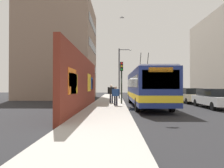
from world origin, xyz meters
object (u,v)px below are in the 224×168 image
Objects in this scene: city_bus at (147,87)px; traffic_light at (122,75)px; parked_car_navy at (175,93)px; street_lamp at (121,70)px; parked_car_champagne at (190,95)px; pedestrian_midblock at (111,92)px; parked_car_dark_gray at (164,92)px; parked_car_white at (213,98)px; pedestrian_at_curb at (116,94)px.

city_bus is 2.98× the size of traffic_light.
street_lamp is (0.20, 7.26, 3.16)m from parked_car_navy.
traffic_light is 8.55m from street_lamp.
pedestrian_midblock is (-2.21, 8.32, 0.37)m from parked_car_champagne.
parked_car_dark_gray is 2.37× the size of pedestrian_midblock.
parked_car_white and parked_car_champagne have the same top height.
pedestrian_midblock is at bearing 172.34° from street_lamp.
city_bus is 16.67m from parked_car_dark_gray.
pedestrian_at_curb is 2.59m from traffic_light.
pedestrian_at_curb reaches higher than parked_car_champagne.
parked_car_white is 2.76× the size of pedestrian_midblock.
parked_car_white is at bearing -93.77° from pedestrian_at_curb.
pedestrian_at_curb is at bearing 120.79° from parked_car_champagne.
traffic_light is at bearing 111.03° from parked_car_champagne.
traffic_light reaches higher than parked_car_white.
street_lamp is (10.35, -0.63, 2.90)m from pedestrian_at_curb.
traffic_light is (1.17, 2.15, 1.05)m from city_bus.
parked_car_champagne is at bearing -180.00° from parked_car_dark_gray.
parked_car_navy is at bearing -28.84° from city_bus.
traffic_light reaches higher than parked_car_dark_gray.
parked_car_navy is 6.37m from parked_car_dark_gray.
city_bus is 10.12m from street_lamp.
parked_car_navy is 7.92m from street_lamp.
parked_car_dark_gray is 16.32m from pedestrian_midblock.
parked_car_dark_gray is (15.82, -5.20, -0.92)m from city_bus.
parked_car_champagne is at bearing 0.00° from parked_car_white.
city_bus reaches higher than parked_car_white.
pedestrian_at_curb is (0.52, 7.89, 0.26)m from parked_car_white.
parked_car_champagne is at bearing -127.85° from street_lamp.
parked_car_white is 1.25× the size of traffic_light.
parked_car_champagne and parked_car_navy have the same top height.
traffic_light is (1.88, -0.54, 1.70)m from pedestrian_at_curb.
parked_car_champagne is 0.68× the size of street_lamp.
pedestrian_midblock is (-14.03, 8.32, 0.37)m from parked_car_dark_gray.
parked_car_white is at bearing -109.88° from pedestrian_midblock.
parked_car_dark_gray is 2.59× the size of pedestrian_at_curb.
parked_car_champagne is 2.57× the size of pedestrian_midblock.
city_bus is 2.78× the size of parked_car_dark_gray.
street_lamp reaches higher than city_bus.
city_bus reaches higher than pedestrian_midblock.
pedestrian_midblock is 2.53m from pedestrian_at_curb.
pedestrian_midblock is 0.26× the size of street_lamp.
parked_car_champagne is 11.82m from parked_car_dark_gray.
parked_car_navy is 1.17× the size of parked_car_dark_gray.
parked_car_white is at bearing 180.00° from parked_car_champagne.
parked_car_champagne and parked_car_dark_gray have the same top height.
parked_car_white is 7.91m from pedestrian_at_curb.
city_bus is 1.74× the size of street_lamp.
pedestrian_at_curb is at bearing -170.18° from pedestrian_midblock.
traffic_light is at bearing 153.34° from parked_car_dark_gray.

